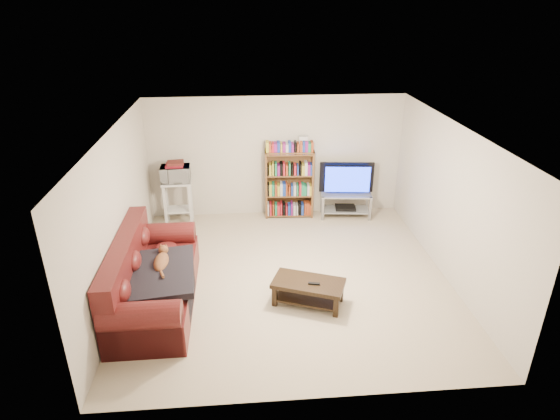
{
  "coord_description": "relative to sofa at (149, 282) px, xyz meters",
  "views": [
    {
      "loc": [
        -0.67,
        -6.32,
        4.08
      ],
      "look_at": [
        -0.1,
        0.4,
        1.0
      ],
      "focal_mm": 30.0,
      "sensor_mm": 36.0,
      "label": 1
    }
  ],
  "objects": [
    {
      "name": "dvd_player",
      "position": [
        3.44,
        2.7,
        -0.16
      ],
      "size": [
        0.43,
        0.32,
        0.06
      ],
      "primitive_type": "cube",
      "rotation": [
        0.0,
        0.0,
        -0.1
      ],
      "color": "black",
      "rests_on": "tv_stand"
    },
    {
      "name": "blanket",
      "position": [
        0.2,
        -0.16,
        0.24
      ],
      "size": [
        1.03,
        1.28,
        0.2
      ],
      "primitive_type": "cube",
      "rotation": [
        0.05,
        -0.04,
        0.09
      ],
      "color": "black",
      "rests_on": "sofa"
    },
    {
      "name": "tv_stand",
      "position": [
        3.44,
        2.7,
        -0.01
      ],
      "size": [
        1.04,
        0.55,
        0.5
      ],
      "rotation": [
        0.0,
        0.0,
        -0.1
      ],
      "color": "#999EA3",
      "rests_on": "floor"
    },
    {
      "name": "microwave_stand",
      "position": [
        0.12,
        2.65,
        0.22
      ],
      "size": [
        0.57,
        0.43,
        0.89
      ],
      "rotation": [
        0.0,
        0.0,
        0.05
      ],
      "color": "silver",
      "rests_on": "floor"
    },
    {
      "name": "remote",
      "position": [
        2.35,
        -0.27,
        0.03
      ],
      "size": [
        0.17,
        0.08,
        0.02
      ],
      "primitive_type": "cube",
      "rotation": [
        0.0,
        0.0,
        -0.23
      ],
      "color": "black",
      "rests_on": "coffee_table"
    },
    {
      "name": "sofa",
      "position": [
        0.0,
        0.0,
        0.0
      ],
      "size": [
        1.06,
        2.41,
        1.02
      ],
      "rotation": [
        0.0,
        0.0,
        0.01
      ],
      "color": "#511515",
      "rests_on": "floor"
    },
    {
      "name": "wall_back",
      "position": [
        2.06,
        3.02,
        0.85
      ],
      "size": [
        5.0,
        0.0,
        5.0
      ],
      "primitive_type": "plane",
      "rotation": [
        1.57,
        0.0,
        0.0
      ],
      "color": "beige",
      "rests_on": "ground"
    },
    {
      "name": "wall_left",
      "position": [
        -0.44,
        0.52,
        0.85
      ],
      "size": [
        0.0,
        5.0,
        5.0
      ],
      "primitive_type": "plane",
      "rotation": [
        1.57,
        0.0,
        1.57
      ],
      "color": "beige",
      "rests_on": "ground"
    },
    {
      "name": "game_boxes",
      "position": [
        0.12,
        2.65,
        0.86
      ],
      "size": [
        0.33,
        0.3,
        0.05
      ],
      "primitive_type": "cube",
      "rotation": [
        0.0,
        0.0,
        0.05
      ],
      "color": "maroon",
      "rests_on": "microwave"
    },
    {
      "name": "television",
      "position": [
        3.44,
        2.7,
        0.46
      ],
      "size": [
        1.08,
        0.25,
        0.62
      ],
      "primitive_type": "imported",
      "rotation": [
        0.0,
        0.0,
        3.04
      ],
      "color": "black",
      "rests_on": "tv_stand"
    },
    {
      "name": "bookshelf",
      "position": [
        2.31,
        2.82,
        0.36
      ],
      "size": [
        0.97,
        0.34,
        1.38
      ],
      "rotation": [
        0.0,
        0.0,
        -0.05
      ],
      "color": "brown",
      "rests_on": "floor"
    },
    {
      "name": "ceiling",
      "position": [
        2.06,
        0.52,
        2.05
      ],
      "size": [
        5.0,
        5.0,
        0.0
      ],
      "primitive_type": "plane",
      "rotation": [
        3.14,
        0.0,
        0.0
      ],
      "color": "white",
      "rests_on": "ground"
    },
    {
      "name": "cat",
      "position": [
        0.19,
        0.06,
        0.3
      ],
      "size": [
        0.27,
        0.66,
        0.2
      ],
      "primitive_type": null,
      "rotation": [
        0.0,
        0.0,
        0.01
      ],
      "color": "brown",
      "rests_on": "sofa"
    },
    {
      "name": "floor",
      "position": [
        2.06,
        0.52,
        -0.35
      ],
      "size": [
        5.0,
        5.0,
        0.0
      ],
      "primitive_type": "plane",
      "color": "beige",
      "rests_on": "ground"
    },
    {
      "name": "coffee_table",
      "position": [
        2.28,
        -0.19,
        -0.1
      ],
      "size": [
        1.13,
        0.84,
        0.37
      ],
      "rotation": [
        0.0,
        0.0,
        -0.38
      ],
      "color": "black",
      "rests_on": "floor"
    },
    {
      "name": "microwave",
      "position": [
        0.12,
        2.65,
        0.68
      ],
      "size": [
        0.56,
        0.4,
        0.3
      ],
      "primitive_type": "imported",
      "rotation": [
        0.0,
        0.0,
        0.05
      ],
      "color": "silver",
      "rests_on": "microwave_stand"
    },
    {
      "name": "shelf_clutter",
      "position": [
        2.41,
        2.83,
        1.13
      ],
      "size": [
        0.71,
        0.23,
        0.28
      ],
      "rotation": [
        0.0,
        0.0,
        -0.05
      ],
      "color": "silver",
      "rests_on": "bookshelf"
    },
    {
      "name": "wall_right",
      "position": [
        4.56,
        0.52,
        0.85
      ],
      "size": [
        0.0,
        5.0,
        5.0
      ],
      "primitive_type": "plane",
      "rotation": [
        1.57,
        0.0,
        -1.57
      ],
      "color": "beige",
      "rests_on": "ground"
    },
    {
      "name": "wall_front",
      "position": [
        2.06,
        -1.98,
        0.85
      ],
      "size": [
        5.0,
        0.0,
        5.0
      ],
      "primitive_type": "plane",
      "rotation": [
        -1.57,
        0.0,
        0.0
      ],
      "color": "beige",
      "rests_on": "ground"
    }
  ]
}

